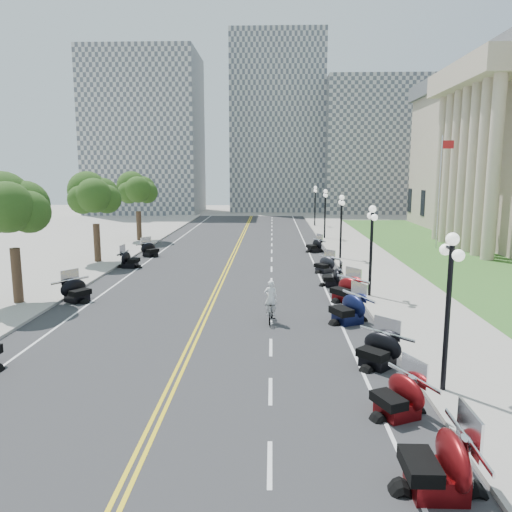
{
  "coord_description": "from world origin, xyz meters",
  "views": [
    {
      "loc": [
        3.22,
        -22.88,
        6.89
      ],
      "look_at": [
        2.29,
        5.87,
        2.0
      ],
      "focal_mm": 35.0,
      "sensor_mm": 36.0,
      "label": 1
    }
  ],
  "objects": [
    {
      "name": "road",
      "position": [
        0.0,
        10.0,
        0.0
      ],
      "size": [
        16.0,
        90.0,
        0.01
      ],
      "primitive_type": "cube",
      "color": "#333335",
      "rests_on": "ground"
    },
    {
      "name": "distant_block_a",
      "position": [
        -18.0,
        62.0,
        13.0
      ],
      "size": [
        18.0,
        14.0,
        26.0
      ],
      "primitive_type": "cube",
      "color": "gray",
      "rests_on": "ground"
    },
    {
      "name": "motorcycle_n_8",
      "position": [
        6.84,
        11.02,
        0.62
      ],
      "size": [
        2.5,
        2.5,
        1.25
      ],
      "primitive_type": null,
      "rotation": [
        0.0,
        0.0,
        -0.89
      ],
      "color": "black",
      "rests_on": "road"
    },
    {
      "name": "street_lamp_1",
      "position": [
        8.6,
        -8.0,
        2.6
      ],
      "size": [
        0.5,
        1.2,
        4.9
      ],
      "primitive_type": null,
      "color": "black",
      "rests_on": "sidewalk_north"
    },
    {
      "name": "lawn",
      "position": [
        17.5,
        18.0,
        0.05
      ],
      "size": [
        9.0,
        60.0,
        0.1
      ],
      "primitive_type": "cube",
      "color": "#356023",
      "rests_on": "ground"
    },
    {
      "name": "lane_dash_13",
      "position": [
        3.2,
        28.0,
        0.01
      ],
      "size": [
        0.12,
        2.0,
        0.0
      ],
      "primitive_type": "cube",
      "color": "white",
      "rests_on": "road"
    },
    {
      "name": "lane_dash_12",
      "position": [
        3.2,
        24.0,
        0.01
      ],
      "size": [
        0.12,
        2.0,
        0.0
      ],
      "primitive_type": "cube",
      "color": "white",
      "rests_on": "road"
    },
    {
      "name": "motorcycle_n_3",
      "position": [
        6.81,
        -9.5,
        0.67
      ],
      "size": [
        2.53,
        2.53,
        1.34
      ],
      "primitive_type": null,
      "rotation": [
        0.0,
        0.0,
        -1.15
      ],
      "color": "#590A0C",
      "rests_on": "road"
    },
    {
      "name": "sidewalk_north",
      "position": [
        10.5,
        10.0,
        0.07
      ],
      "size": [
        5.0,
        90.0,
        0.15
      ],
      "primitive_type": "cube",
      "color": "#9E9991",
      "rests_on": "ground"
    },
    {
      "name": "bicycle",
      "position": [
        3.18,
        -0.74,
        0.5
      ],
      "size": [
        0.6,
        1.7,
        1.01
      ],
      "primitive_type": "imported",
      "rotation": [
        0.0,
        0.0,
        -0.08
      ],
      "color": "#A51414",
      "rests_on": "road"
    },
    {
      "name": "street_lamp_5",
      "position": [
        8.6,
        40.0,
        2.6
      ],
      "size": [
        0.5,
        1.2,
        4.9
      ],
      "primitive_type": null,
      "color": "black",
      "rests_on": "sidewalk_north"
    },
    {
      "name": "lane_dash_6",
      "position": [
        3.2,
        0.0,
        0.01
      ],
      "size": [
        0.12,
        2.0,
        0.0
      ],
      "primitive_type": "cube",
      "color": "white",
      "rests_on": "road"
    },
    {
      "name": "motorcycle_s_8",
      "position": [
        -7.06,
        12.3,
        0.67
      ],
      "size": [
        2.06,
        2.06,
        1.34
      ],
      "primitive_type": null,
      "rotation": [
        0.0,
        0.0,
        1.48
      ],
      "color": "black",
      "rests_on": "road"
    },
    {
      "name": "motorcycle_s_6",
      "position": [
        -7.21,
        2.75,
        0.68
      ],
      "size": [
        2.71,
        2.71,
        1.36
      ],
      "primitive_type": null,
      "rotation": [
        0.0,
        0.0,
        0.97
      ],
      "color": "black",
      "rests_on": "road"
    },
    {
      "name": "lane_dash_3",
      "position": [
        3.2,
        -12.0,
        0.01
      ],
      "size": [
        0.12,
        2.0,
        0.0
      ],
      "primitive_type": "cube",
      "color": "white",
      "rests_on": "road"
    },
    {
      "name": "motorcycle_n_6",
      "position": [
        7.18,
        3.35,
        0.71
      ],
      "size": [
        2.83,
        2.83,
        1.42
      ],
      "primitive_type": null,
      "rotation": [
        0.0,
        0.0,
        -0.94
      ],
      "color": "#590A0C",
      "rests_on": "road"
    },
    {
      "name": "motorcycle_n_5",
      "position": [
        6.72,
        -0.62,
        0.75
      ],
      "size": [
        2.86,
        2.86,
        1.49
      ],
      "primitive_type": null,
      "rotation": [
        0.0,
        0.0,
        -1.11
      ],
      "color": "black",
      "rests_on": "road"
    },
    {
      "name": "edge_line_south",
      "position": [
        -6.4,
        10.0,
        0.01
      ],
      "size": [
        0.12,
        90.0,
        0.0
      ],
      "primitive_type": "cube",
      "color": "white",
      "rests_on": "road"
    },
    {
      "name": "tree_4",
      "position": [
        -10.0,
        26.0,
        4.75
      ],
      "size": [
        4.8,
        4.8,
        9.2
      ],
      "primitive_type": null,
      "color": "#235619",
      "rests_on": "sidewalk_south"
    },
    {
      "name": "ground",
      "position": [
        0.0,
        0.0,
        0.0
      ],
      "size": [
        160.0,
        160.0,
        0.0
      ],
      "primitive_type": "plane",
      "color": "gray"
    },
    {
      "name": "lane_dash_14",
      "position": [
        3.2,
        32.0,
        0.01
      ],
      "size": [
        0.12,
        2.0,
        0.0
      ],
      "primitive_type": "cube",
      "color": "white",
      "rests_on": "road"
    },
    {
      "name": "motorcycle_n_4",
      "position": [
        7.01,
        -5.83,
        0.68
      ],
      "size": [
        2.76,
        2.76,
        1.36
      ],
      "primitive_type": null,
      "rotation": [
        0.0,
        0.0,
        -0.79
      ],
      "color": "black",
      "rests_on": "road"
    },
    {
      "name": "lane_dash_11",
      "position": [
        3.2,
        20.0,
        0.01
      ],
      "size": [
        0.12,
        2.0,
        0.0
      ],
      "primitive_type": "cube",
      "color": "white",
      "rests_on": "road"
    },
    {
      "name": "cyclist_rider",
      "position": [
        3.18,
        -0.74,
        1.83
      ],
      "size": [
        0.6,
        0.4,
        1.66
      ],
      "primitive_type": "imported",
      "rotation": [
        0.0,
        0.0,
        3.14
      ],
      "color": "white",
      "rests_on": "bicycle"
    },
    {
      "name": "flagpole",
      "position": [
        18.0,
        22.0,
        5.0
      ],
      "size": [
        1.1,
        0.2,
        10.0
      ],
      "primitive_type": null,
      "color": "silver",
      "rests_on": "ground"
    },
    {
      "name": "distant_block_c",
      "position": [
        22.0,
        65.0,
        11.0
      ],
      "size": [
        20.0,
        14.0,
        22.0
      ],
      "primitive_type": "cube",
      "color": "gray",
      "rests_on": "ground"
    },
    {
      "name": "lane_dash_8",
      "position": [
        3.2,
        8.0,
        0.01
      ],
      "size": [
        0.12,
        2.0,
        0.0
      ],
      "primitive_type": "cube",
      "color": "white",
      "rests_on": "road"
    },
    {
      "name": "tree_2",
      "position": [
        -10.0,
        2.0,
        4.75
      ],
      "size": [
        4.8,
        4.8,
        9.2
      ],
      "primitive_type": null,
      "color": "#235619",
      "rests_on": "sidewalk_south"
    },
    {
      "name": "tree_3",
      "position": [
        -10.0,
        14.0,
        4.75
      ],
      "size": [
        4.8,
        4.8,
        9.2
      ],
      "primitive_type": null,
      "color": "#235619",
      "rests_on": "sidewalk_south"
    },
    {
      "name": "lane_dash_18",
      "position": [
        3.2,
        48.0,
        0.01
      ],
      "size": [
        0.12,
        2.0,
        0.0
      ],
      "primitive_type": "cube",
      "color": "white",
      "rests_on": "road"
    },
    {
      "name": "motorcycle_n_10",
      "position": [
        6.88,
        19.81,
        0.63
      ],
      "size": [
        2.39,
        2.39,
        1.26
      ],
      "primitive_type": null,
      "rotation": [
        0.0,
        0.0,
        -1.14
      ],
      "color": "black",
      "rests_on": "road"
    },
    {
      "name": "lane_dash_17",
      "position": [
        3.2,
        44.0,
        0.01
      ],
      "size": [
        0.12,
        2.0,
        0.0
      ],
      "primitive_type": "cube",
      "color": "white",
      "rests_on": "road"
    },
    {
      "name": "street_lamp_3",
      "position": [
        8.6,
        16.0,
        2.6
      ],
      "size": [
        0.5,
        1.2,
        4.9
      ],
      "primitive_type": null,
      "color": "black",
      "rests_on": "sidewalk_north"
    },
    {
      "name": "street_lamp_2",
      "position": [
        8.6,
        4.0,
        2.6
      ],
      "size": [
        0.5,
        1.2,
        4.9
      ],
      "primitive_type": null,
      "color": "black",
      "rests_on": "sidewalk_north"
    },
    {
      "name": "centerline_yellow_b",
      "position": [
        0.12,
        10.0,
        0.01
      ],
      "size": [
        0.12,
        90.0,
        0.0
      ],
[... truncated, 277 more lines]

